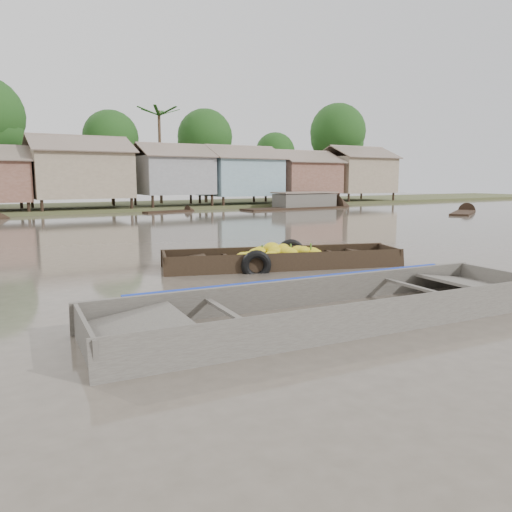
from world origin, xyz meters
TOP-DOWN VIEW (x-y plane):
  - ground at (0.00, 0.00)m, footprint 120.00×120.00m
  - riverbank at (3.03, 31.86)m, footprint 120.00×12.47m
  - banana_boat at (2.21, 3.42)m, footprint 6.62×3.45m
  - viewer_boat at (0.18, -1.31)m, footprint 8.43×2.84m
  - distant_boats at (13.08, 24.18)m, footprint 46.47×15.13m

SIDE VIEW (x-z plane):
  - ground at x=0.00m, z-range 0.00..0.00m
  - viewer_boat at x=0.18m, z-range -0.26..0.41m
  - banana_boat at x=2.21m, z-range -0.26..0.65m
  - distant_boats at x=13.08m, z-range -0.47..0.91m
  - riverbank at x=3.03m, z-range -2.04..8.18m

